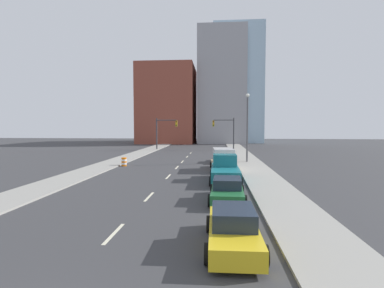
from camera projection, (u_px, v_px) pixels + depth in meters
name	position (u px, v px, depth m)	size (l,w,h in m)	color
sidewalk_left	(152.00, 149.00, 57.27)	(3.20, 103.99, 0.12)	gray
sidewalk_right	(237.00, 149.00, 55.96)	(3.20, 103.99, 0.12)	gray
lane_stripe_at_7m	(114.00, 233.00, 12.27)	(0.16, 2.40, 0.01)	beige
lane_stripe_at_14m	(149.00, 197.00, 18.66)	(0.16, 2.40, 0.01)	beige
lane_stripe_at_21m	(168.00, 176.00, 26.12)	(0.16, 2.40, 0.01)	beige
lane_stripe_at_27m	(177.00, 167.00, 31.84)	(0.16, 2.40, 0.01)	beige
lane_stripe_at_32m	(182.00, 162.00, 36.97)	(0.16, 2.40, 0.01)	beige
lane_stripe_at_38m	(187.00, 157.00, 42.89)	(0.16, 2.40, 0.01)	beige
lane_stripe_at_44m	(191.00, 153.00, 48.79)	(0.16, 2.40, 0.01)	beige
building_brick_left	(168.00, 105.00, 78.73)	(14.00, 16.00, 19.86)	brown
building_office_center	(221.00, 89.00, 81.30)	(12.00, 20.00, 28.89)	#99999E
building_glass_right	(236.00, 87.00, 84.87)	(13.00, 20.00, 30.74)	#99B7CC
traffic_signal_left	(163.00, 129.00, 55.41)	(3.98, 0.35, 5.89)	#38383D
traffic_signal_right	(227.00, 129.00, 54.44)	(3.98, 0.35, 5.89)	#38383D
traffic_barrel	(124.00, 162.00, 32.86)	(0.56, 0.56, 0.95)	orange
street_lamp	(247.00, 123.00, 35.70)	(0.44, 0.44, 8.26)	#4C4C51
sedan_yellow	(233.00, 229.00, 10.89)	(2.04, 4.73, 1.45)	gold
sedan_green	(227.00, 190.00, 17.58)	(2.20, 4.61, 1.37)	#1E6033
pickup_truck_teal	(225.00, 171.00, 23.77)	(2.42, 5.72, 2.10)	#196B75
box_truck_tan	(223.00, 160.00, 29.77)	(2.71, 5.80, 2.19)	tan
sedan_brown	(222.00, 157.00, 36.36)	(2.36, 4.86, 1.40)	brown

